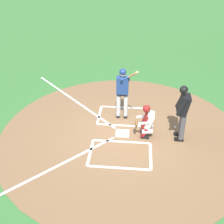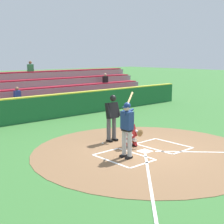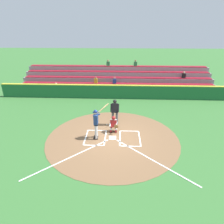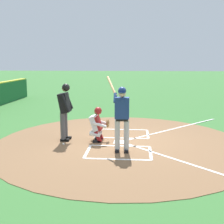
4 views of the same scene
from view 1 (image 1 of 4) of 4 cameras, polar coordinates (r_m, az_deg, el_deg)
The scene contains 7 objects.
ground_plane at distance 9.54m, azimuth 2.06°, elevation -4.27°, with size 120.00×120.00×0.00m, color #387033.
dirt_circle at distance 9.54m, azimuth 2.06°, elevation -4.24°, with size 8.00×8.00×0.01m, color brown.
home_plate_and_chalk at distance 9.61m, azimuth -3.19°, elevation -3.91°, with size 7.93×4.91×0.01m.
batter at distance 9.79m, azimuth 2.12°, elevation 4.32°, with size 0.92×0.71×2.13m.
catcher at distance 9.17m, azimuth 6.76°, elevation -1.66°, with size 0.59×0.62×1.13m.
plate_umpire at distance 9.00m, azimuth 13.78°, elevation 0.49°, with size 0.59×0.42×1.86m.
baseball at distance 10.00m, azimuth 12.35°, elevation -2.95°, with size 0.07×0.07×0.07m, color white.
Camera 1 is at (-7.69, -0.37, 5.64)m, focal length 46.42 mm.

